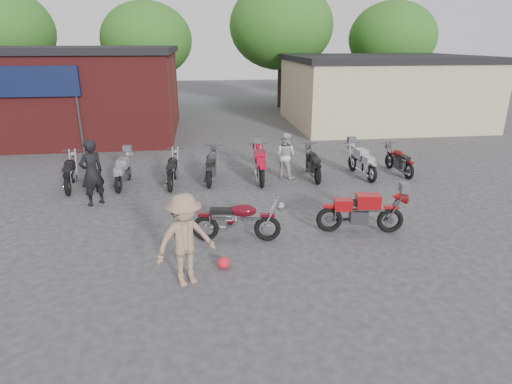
{
  "coord_description": "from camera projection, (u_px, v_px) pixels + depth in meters",
  "views": [
    {
      "loc": [
        -1.72,
        -8.62,
        4.54
      ],
      "look_at": [
        -0.4,
        1.55,
        0.9
      ],
      "focal_mm": 30.0,
      "sensor_mm": 36.0,
      "label": 1
    }
  ],
  "objects": [
    {
      "name": "row_bike_2",
      "position": [
        173.0,
        168.0,
        14.09
      ],
      "size": [
        0.79,
        2.02,
        1.15
      ],
      "primitive_type": null,
      "rotation": [
        0.0,
        0.0,
        1.5
      ],
      "color": "black",
      "rests_on": "ground"
    },
    {
      "name": "tree_3",
      "position": [
        391.0,
        51.0,
        30.53
      ],
      "size": [
        6.08,
        6.08,
        7.6
      ],
      "primitive_type": null,
      "color": "#295717",
      "rests_on": "ground"
    },
    {
      "name": "tree_0",
      "position": [
        3.0,
        48.0,
        27.25
      ],
      "size": [
        6.56,
        6.56,
        8.2
      ],
      "primitive_type": null,
      "color": "#295717",
      "rests_on": "ground"
    },
    {
      "name": "sportbike",
      "position": [
        362.0,
        210.0,
        10.53
      ],
      "size": [
        2.16,
        1.02,
        1.2
      ],
      "primitive_type": null,
      "rotation": [
        0.0,
        0.0,
        -0.17
      ],
      "color": "#9F0D11",
      "rests_on": "ground"
    },
    {
      "name": "stucco_building",
      "position": [
        380.0,
        93.0,
        24.25
      ],
      "size": [
        10.0,
        8.0,
        3.5
      ],
      "primitive_type": "cube",
      "color": "tan",
      "rests_on": "ground"
    },
    {
      "name": "tree_1",
      "position": [
        148.0,
        54.0,
        28.49
      ],
      "size": [
        5.92,
        5.92,
        7.4
      ],
      "primitive_type": null,
      "color": "#295717",
      "rests_on": "ground"
    },
    {
      "name": "row_bike_3",
      "position": [
        211.0,
        164.0,
        14.46
      ],
      "size": [
        0.92,
        2.09,
        1.17
      ],
      "primitive_type": null,
      "rotation": [
        0.0,
        0.0,
        1.44
      ],
      "color": "#262629",
      "rests_on": "ground"
    },
    {
      "name": "ground",
      "position": [
        282.0,
        251.0,
        9.78
      ],
      "size": [
        90.0,
        90.0,
        0.0
      ],
      "primitive_type": "plane",
      "color": "#323234"
    },
    {
      "name": "row_bike_1",
      "position": [
        123.0,
        170.0,
        13.97
      ],
      "size": [
        0.75,
        1.9,
        1.08
      ],
      "primitive_type": null,
      "rotation": [
        0.0,
        0.0,
        1.5
      ],
      "color": "gray",
      "rests_on": "ground"
    },
    {
      "name": "row_bike_7",
      "position": [
        399.0,
        159.0,
        15.29
      ],
      "size": [
        0.75,
        1.88,
        1.07
      ],
      "primitive_type": null,
      "rotation": [
        0.0,
        0.0,
        1.65
      ],
      "color": "#540A0B",
      "rests_on": "ground"
    },
    {
      "name": "helmet",
      "position": [
        223.0,
        263.0,
        8.99
      ],
      "size": [
        0.33,
        0.33,
        0.25
      ],
      "primitive_type": "ellipsoid",
      "rotation": [
        0.0,
        0.0,
        0.23
      ],
      "color": "red",
      "rests_on": "ground"
    },
    {
      "name": "row_bike_4",
      "position": [
        260.0,
        163.0,
        14.52
      ],
      "size": [
        0.8,
        2.11,
        1.2
      ],
      "primitive_type": null,
      "rotation": [
        0.0,
        0.0,
        1.52
      ],
      "color": "#B40F2E",
      "rests_on": "ground"
    },
    {
      "name": "row_bike_0",
      "position": [
        70.0,
        171.0,
        13.76
      ],
      "size": [
        0.9,
        2.07,
        1.16
      ],
      "primitive_type": null,
      "rotation": [
        0.0,
        0.0,
        1.69
      ],
      "color": "black",
      "rests_on": "ground"
    },
    {
      "name": "tree_2",
      "position": [
        281.0,
        43.0,
        29.35
      ],
      "size": [
        7.04,
        7.04,
        8.8
      ],
      "primitive_type": null,
      "color": "#295717",
      "rests_on": "ground"
    },
    {
      "name": "person_tan",
      "position": [
        185.0,
        240.0,
        8.17
      ],
      "size": [
        1.39,
        1.15,
        1.87
      ],
      "primitive_type": "imported",
      "rotation": [
        0.0,
        0.0,
        0.44
      ],
      "color": "#8B6E56",
      "rests_on": "ground"
    },
    {
      "name": "row_bike_5",
      "position": [
        313.0,
        162.0,
        14.8
      ],
      "size": [
        0.73,
        2.01,
        1.15
      ],
      "primitive_type": null,
      "rotation": [
        0.0,
        0.0,
        1.53
      ],
      "color": "black",
      "rests_on": "ground"
    },
    {
      "name": "person_light",
      "position": [
        285.0,
        156.0,
        14.73
      ],
      "size": [
        0.98,
        0.94,
        1.6
      ],
      "primitive_type": "imported",
      "rotation": [
        0.0,
        0.0,
        2.55
      ],
      "color": "#ACADA9",
      "rests_on": "ground"
    },
    {
      "name": "person_dark",
      "position": [
        92.0,
        173.0,
        12.22
      ],
      "size": [
        0.84,
        0.81,
        1.94
      ],
      "primitive_type": "imported",
      "rotation": [
        0.0,
        0.0,
        3.85
      ],
      "color": "black",
      "rests_on": "ground"
    },
    {
      "name": "brick_building",
      "position": [
        51.0,
        95.0,
        21.09
      ],
      "size": [
        12.0,
        8.0,
        4.0
      ],
      "primitive_type": "cube",
      "color": "maroon",
      "rests_on": "ground"
    },
    {
      "name": "vintage_motorcycle",
      "position": [
        238.0,
        218.0,
        10.07
      ],
      "size": [
        2.11,
        0.95,
        1.18
      ],
      "primitive_type": null,
      "rotation": [
        0.0,
        0.0,
        -0.14
      ],
      "color": "#4D0912",
      "rests_on": "ground"
    },
    {
      "name": "row_bike_6",
      "position": [
        362.0,
        161.0,
        14.97
      ],
      "size": [
        0.86,
        2.03,
        1.14
      ],
      "primitive_type": null,
      "rotation": [
        0.0,
        0.0,
        1.68
      ],
      "color": "#999CA7",
      "rests_on": "ground"
    }
  ]
}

